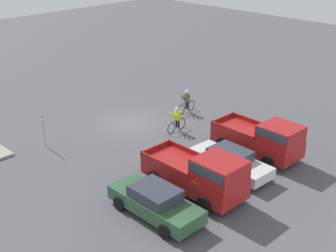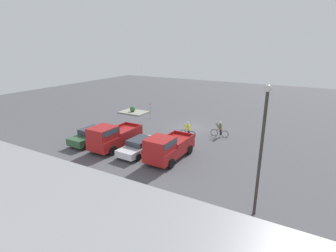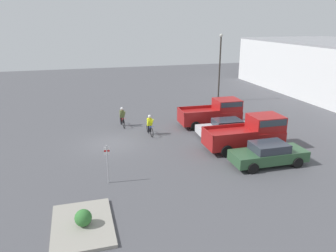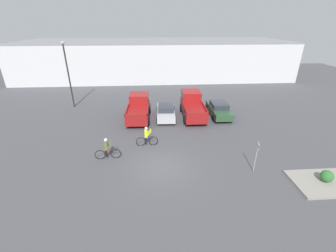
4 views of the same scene
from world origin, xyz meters
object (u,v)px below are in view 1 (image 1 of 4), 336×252
(sedan_0, at_px, (230,161))
(fire_lane_sign, at_px, (43,126))
(pickup_truck_0, at_px, (264,138))
(cyclist_0, at_px, (177,119))
(sedan_1, at_px, (155,202))
(pickup_truck_1, at_px, (201,174))
(cyclist_1, at_px, (186,101))

(sedan_0, relative_size, fire_lane_sign, 2.10)
(pickup_truck_0, xyz_separation_m, cyclist_0, (0.92, -5.92, -0.33))
(sedan_1, xyz_separation_m, fire_lane_sign, (-0.30, -9.85, 0.63))
(sedan_1, relative_size, cyclist_0, 2.70)
(sedan_0, distance_m, fire_lane_sign, 11.09)
(sedan_0, bearing_deg, fire_lane_sign, -61.39)
(cyclist_0, bearing_deg, fire_lane_sign, -29.04)
(fire_lane_sign, bearing_deg, cyclist_0, 150.96)
(pickup_truck_0, xyz_separation_m, pickup_truck_1, (5.60, 0.25, 0.05))
(cyclist_0, bearing_deg, cyclist_1, -147.84)
(cyclist_0, xyz_separation_m, fire_lane_sign, (7.17, -3.98, 0.55))
(sedan_0, bearing_deg, pickup_truck_1, 8.89)
(sedan_1, distance_m, cyclist_1, 12.80)
(pickup_truck_0, height_order, sedan_1, pickup_truck_0)
(pickup_truck_0, relative_size, sedan_1, 1.10)
(pickup_truck_0, relative_size, sedan_0, 1.11)
(cyclist_0, bearing_deg, sedan_1, 38.14)
(pickup_truck_1, bearing_deg, fire_lane_sign, -76.21)
(cyclist_0, xyz_separation_m, cyclist_1, (-2.80, -1.76, 0.01))
(sedan_0, distance_m, cyclist_1, 8.83)
(sedan_0, relative_size, pickup_truck_1, 0.86)
(pickup_truck_1, bearing_deg, cyclist_1, -133.32)
(pickup_truck_1, bearing_deg, cyclist_0, -127.17)
(pickup_truck_1, height_order, fire_lane_sign, pickup_truck_1)
(fire_lane_sign, bearing_deg, pickup_truck_0, 129.24)
(cyclist_1, relative_size, fire_lane_sign, 0.83)
(cyclist_1, bearing_deg, cyclist_0, 32.16)
(pickup_truck_0, height_order, cyclist_0, pickup_truck_0)
(pickup_truck_0, xyz_separation_m, fire_lane_sign, (8.09, -9.90, 0.22))
(sedan_0, height_order, cyclist_1, cyclist_1)
(sedan_0, distance_m, sedan_1, 5.60)
(cyclist_0, height_order, cyclist_1, cyclist_1)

